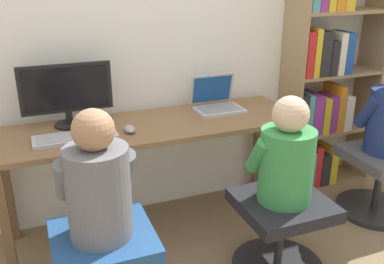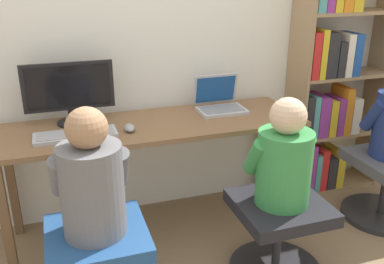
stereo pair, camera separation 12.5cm
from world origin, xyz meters
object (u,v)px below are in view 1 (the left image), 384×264
(person_at_monitor, at_px, (98,183))
(laptop, at_px, (217,103))
(person_at_laptop, at_px, (286,157))
(desktop_monitor, at_px, (67,93))
(bookshelf, at_px, (324,81))
(office_chair_side, at_px, (379,178))
(keyboard, at_px, (75,137))
(office_chair_right, at_px, (280,230))

(person_at_monitor, bearing_deg, laptop, 38.09)
(person_at_monitor, xyz_separation_m, person_at_laptop, (0.97, -0.03, -0.02))
(person_at_monitor, bearing_deg, person_at_laptop, -1.98)
(desktop_monitor, height_order, bookshelf, bookshelf)
(person_at_monitor, distance_m, bookshelf, 1.96)
(office_chair_side, bearing_deg, person_at_monitor, -172.53)
(person_at_monitor, bearing_deg, keyboard, 93.28)
(desktop_monitor, xyz_separation_m, bookshelf, (1.83, 0.01, -0.10))
(office_chair_side, bearing_deg, desktop_monitor, 166.02)
(desktop_monitor, distance_m, laptop, 0.96)
(desktop_monitor, bearing_deg, laptop, -2.33)
(bookshelf, xyz_separation_m, office_chair_side, (0.16, -0.51, -0.59))
(desktop_monitor, height_order, person_at_monitor, desktop_monitor)
(laptop, height_order, office_chair_right, laptop)
(office_chair_right, relative_size, bookshelf, 0.29)
(person_at_monitor, bearing_deg, desktop_monitor, 92.49)
(office_chair_right, relative_size, office_chair_side, 1.00)
(bookshelf, distance_m, office_chair_side, 0.79)
(laptop, height_order, keyboard, laptop)
(laptop, distance_m, keyboard, 0.96)
(bookshelf, bearing_deg, person_at_laptop, -135.99)
(laptop, bearing_deg, keyboard, -168.43)
(person_at_monitor, bearing_deg, bookshelf, 23.06)
(desktop_monitor, distance_m, office_chair_side, 2.16)
(laptop, bearing_deg, person_at_laptop, -85.42)
(keyboard, bearing_deg, office_chair_right, -29.17)
(office_chair_right, bearing_deg, keyboard, 150.83)
(person_at_laptop, xyz_separation_m, bookshelf, (0.83, 0.80, 0.14))
(person_at_laptop, distance_m, office_chair_side, 1.12)
(laptop, xyz_separation_m, keyboard, (-0.94, -0.19, -0.04))
(person_at_laptop, bearing_deg, office_chair_right, -90.00)
(office_chair_right, distance_m, office_chair_side, 1.03)
(office_chair_right, distance_m, person_at_laptop, 0.45)
(desktop_monitor, bearing_deg, bookshelf, 0.41)
(keyboard, xyz_separation_m, person_at_monitor, (0.03, -0.52, -0.03))
(office_chair_right, xyz_separation_m, office_chair_side, (0.99, 0.29, 0.00))
(desktop_monitor, distance_m, person_at_laptop, 1.30)
(laptop, relative_size, bookshelf, 0.17)
(desktop_monitor, relative_size, bookshelf, 0.29)
(desktop_monitor, distance_m, person_at_monitor, 0.78)
(laptop, distance_m, person_at_laptop, 0.75)
(desktop_monitor, xyz_separation_m, office_chair_right, (1.00, -0.79, -0.69))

